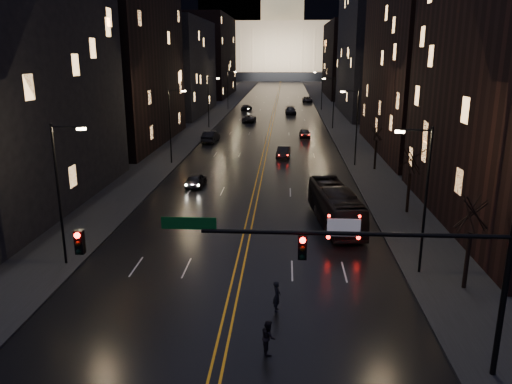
% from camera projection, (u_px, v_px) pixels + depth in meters
% --- Properties ---
extents(ground, '(900.00, 900.00, 0.00)m').
position_uv_depth(ground, '(217.00, 367.00, 21.38)').
color(ground, black).
rests_on(ground, ground).
extents(road, '(20.00, 320.00, 0.02)m').
position_uv_depth(road, '(277.00, 99.00, 146.36)').
color(road, black).
rests_on(road, ground).
extents(sidewalk_left, '(8.00, 320.00, 0.16)m').
position_uv_depth(sidewalk_left, '(230.00, 98.00, 147.15)').
color(sidewalk_left, black).
rests_on(sidewalk_left, ground).
extents(sidewalk_right, '(8.00, 320.00, 0.16)m').
position_uv_depth(sidewalk_right, '(325.00, 99.00, 145.53)').
color(sidewalk_right, black).
rests_on(sidewalk_right, ground).
extents(center_line, '(0.62, 320.00, 0.01)m').
position_uv_depth(center_line, '(277.00, 99.00, 146.35)').
color(center_line, orange).
rests_on(center_line, road).
extents(building_left_mid, '(12.00, 30.00, 28.00)m').
position_uv_depth(building_left_mid, '(120.00, 46.00, 70.74)').
color(building_left_mid, black).
rests_on(building_left_mid, ground).
extents(building_left_far, '(12.00, 34.00, 20.00)m').
position_uv_depth(building_left_far, '(177.00, 67.00, 108.35)').
color(building_left_far, black).
rests_on(building_left_far, ground).
extents(building_left_dist, '(12.00, 40.00, 24.00)m').
position_uv_depth(building_left_dist, '(210.00, 56.00, 153.96)').
color(building_left_dist, black).
rests_on(building_left_dist, ground).
extents(building_right_tall, '(12.00, 30.00, 38.00)m').
position_uv_depth(building_right_tall, '(432.00, 4.00, 63.12)').
color(building_right_tall, black).
rests_on(building_right_tall, ground).
extents(building_right_mid, '(12.00, 34.00, 26.00)m').
position_uv_depth(building_right_mid, '(374.00, 53.00, 105.11)').
color(building_right_mid, black).
rests_on(building_right_mid, ground).
extents(building_right_dist, '(12.00, 40.00, 22.00)m').
position_uv_depth(building_right_dist, '(347.00, 60.00, 151.80)').
color(building_right_dist, black).
rests_on(building_right_dist, ground).
extents(capitol, '(90.00, 50.00, 58.50)m').
position_uv_depth(capitol, '(282.00, 45.00, 257.11)').
color(capitol, black).
rests_on(capitol, ground).
extents(traffic_signal, '(17.29, 0.45, 7.00)m').
position_uv_depth(traffic_signal, '(363.00, 260.00, 19.66)').
color(traffic_signal, black).
rests_on(traffic_signal, ground).
extents(streetlamp_right_near, '(2.13, 0.25, 9.00)m').
position_uv_depth(streetlamp_right_near, '(423.00, 194.00, 29.00)').
color(streetlamp_right_near, black).
rests_on(streetlamp_right_near, ground).
extents(streetlamp_left_near, '(2.13, 0.25, 9.00)m').
position_uv_depth(streetlamp_left_near, '(61.00, 188.00, 30.25)').
color(streetlamp_left_near, black).
rests_on(streetlamp_left_near, ground).
extents(streetlamp_right_mid, '(2.13, 0.25, 9.00)m').
position_uv_depth(streetlamp_right_mid, '(355.00, 124.00, 57.84)').
color(streetlamp_right_mid, black).
rests_on(streetlamp_right_mid, ground).
extents(streetlamp_left_mid, '(2.13, 0.25, 9.00)m').
position_uv_depth(streetlamp_left_mid, '(171.00, 122.00, 59.09)').
color(streetlamp_left_mid, black).
rests_on(streetlamp_left_mid, ground).
extents(streetlamp_right_far, '(2.13, 0.25, 9.00)m').
position_uv_depth(streetlamp_right_far, '(333.00, 100.00, 86.68)').
color(streetlamp_right_far, black).
rests_on(streetlamp_right_far, ground).
extents(streetlamp_left_far, '(2.13, 0.25, 9.00)m').
position_uv_depth(streetlamp_left_far, '(209.00, 99.00, 87.93)').
color(streetlamp_left_far, black).
rests_on(streetlamp_left_far, ground).
extents(streetlamp_right_dist, '(2.13, 0.25, 9.00)m').
position_uv_depth(streetlamp_right_dist, '(321.00, 88.00, 115.52)').
color(streetlamp_right_dist, black).
rests_on(streetlamp_right_dist, ground).
extents(streetlamp_left_dist, '(2.13, 0.25, 9.00)m').
position_uv_depth(streetlamp_left_dist, '(228.00, 88.00, 116.77)').
color(streetlamp_left_dist, black).
rests_on(streetlamp_left_dist, ground).
extents(tree_right_near, '(2.40, 2.40, 6.65)m').
position_uv_depth(tree_right_near, '(473.00, 214.00, 27.10)').
color(tree_right_near, black).
rests_on(tree_right_near, ground).
extents(tree_right_mid, '(2.40, 2.40, 6.65)m').
position_uv_depth(tree_right_mid, '(411.00, 161.00, 40.56)').
color(tree_right_mid, black).
rests_on(tree_right_mid, ground).
extents(tree_right_far, '(2.40, 2.40, 6.65)m').
position_uv_depth(tree_right_far, '(377.00, 131.00, 55.94)').
color(tree_right_far, black).
rests_on(tree_right_far, ground).
extents(bus, '(3.80, 10.67, 2.91)m').
position_uv_depth(bus, '(335.00, 206.00, 38.98)').
color(bus, black).
rests_on(bus, ground).
extents(oncoming_car_a, '(1.87, 4.19, 1.40)m').
position_uv_depth(oncoming_car_a, '(196.00, 180.00, 50.07)').
color(oncoming_car_a, black).
rests_on(oncoming_car_a, ground).
extents(oncoming_car_b, '(2.24, 5.33, 1.71)m').
position_uv_depth(oncoming_car_b, '(211.00, 137.00, 74.99)').
color(oncoming_car_b, black).
rests_on(oncoming_car_b, ground).
extents(oncoming_car_c, '(2.64, 5.17, 1.40)m').
position_uv_depth(oncoming_car_c, '(249.00, 118.00, 97.37)').
color(oncoming_car_c, black).
rests_on(oncoming_car_c, ground).
extents(oncoming_car_d, '(2.54, 5.05, 1.41)m').
position_uv_depth(oncoming_car_d, '(246.00, 108.00, 116.09)').
color(oncoming_car_d, black).
rests_on(oncoming_car_d, ground).
extents(receding_car_a, '(1.89, 4.44, 1.42)m').
position_uv_depth(receding_car_a, '(283.00, 152.00, 63.88)').
color(receding_car_a, black).
rests_on(receding_car_a, ground).
extents(receding_car_b, '(1.75, 4.22, 1.43)m').
position_uv_depth(receding_car_b, '(305.00, 133.00, 78.98)').
color(receding_car_b, black).
rests_on(receding_car_b, ground).
extents(receding_car_c, '(2.49, 5.72, 1.64)m').
position_uv_depth(receding_car_c, '(291.00, 111.00, 108.74)').
color(receding_car_c, black).
rests_on(receding_car_c, ground).
extents(receding_car_d, '(2.59, 5.58, 1.55)m').
position_uv_depth(receding_car_d, '(307.00, 100.00, 135.46)').
color(receding_car_d, black).
rests_on(receding_car_d, ground).
extents(pedestrian_a, '(0.46, 0.65, 1.66)m').
position_uv_depth(pedestrian_a, '(277.00, 296.00, 25.82)').
color(pedestrian_a, black).
rests_on(pedestrian_a, ground).
extents(pedestrian_b, '(0.59, 0.85, 1.59)m').
position_uv_depth(pedestrian_b, '(268.00, 337.00, 22.20)').
color(pedestrian_b, black).
rests_on(pedestrian_b, ground).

